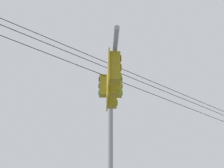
% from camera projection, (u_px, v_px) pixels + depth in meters
% --- Properties ---
extents(signal_mast_assembly, '(3.80, 3.15, 7.29)m').
position_uv_depth(signal_mast_assembly, '(111.00, 110.00, 9.45)').
color(signal_mast_assembly, gray).
rests_on(signal_mast_assembly, ground).
extents(overhead_wire_span, '(2.24, 29.48, 1.29)m').
position_uv_depth(overhead_wire_span, '(83.00, 59.00, 10.73)').
color(overhead_wire_span, black).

